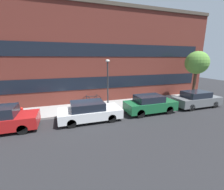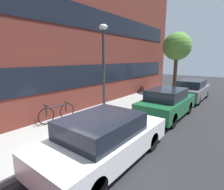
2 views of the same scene
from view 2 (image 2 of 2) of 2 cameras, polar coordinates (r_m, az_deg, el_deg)
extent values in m
plane|color=#232326|center=(5.65, -14.14, -18.15)|extent=(56.00, 56.00, 0.00)
cube|color=gray|center=(6.66, -21.78, -13.19)|extent=(28.00, 2.77, 0.14)
cube|color=maroon|center=(7.89, -31.73, 21.64)|extent=(28.00, 0.90, 8.71)
cube|color=black|center=(7.35, -28.35, 3.60)|extent=(25.76, 0.04, 1.10)
cube|color=silver|center=(5.03, -2.11, -15.13)|extent=(4.11, 1.80, 0.60)
cube|color=black|center=(4.69, -3.47, -9.89)|extent=(2.14, 1.58, 0.49)
cylinder|color=black|center=(6.49, -0.35, -10.90)|extent=(0.56, 0.18, 0.56)
cylinder|color=black|center=(5.72, 12.94, -14.46)|extent=(0.56, 0.18, 0.56)
cylinder|color=black|center=(4.96, -19.98, -19.32)|extent=(0.56, 0.18, 0.56)
cylinder|color=black|center=(3.90, -5.32, -28.17)|extent=(0.56, 0.18, 0.56)
cube|color=#195B33|center=(8.86, 17.51, -3.21)|extent=(3.90, 1.61, 0.68)
cube|color=black|center=(8.59, 17.39, 0.29)|extent=(2.03, 1.42, 0.47)
cylinder|color=black|center=(10.26, 16.05, -2.59)|extent=(0.63, 0.18, 0.63)
cylinder|color=black|center=(9.85, 23.81, -3.75)|extent=(0.63, 0.18, 0.63)
cylinder|color=black|center=(8.14, 9.63, -6.04)|extent=(0.63, 0.18, 0.63)
cylinder|color=black|center=(7.61, 19.26, -7.83)|extent=(0.63, 0.18, 0.63)
cube|color=slate|center=(13.17, 24.51, 0.98)|extent=(4.05, 1.63, 0.67)
cube|color=black|center=(12.93, 24.56, 3.39)|extent=(2.11, 1.44, 0.48)
cylinder|color=black|center=(14.59, 22.81, 1.02)|extent=(0.57, 0.18, 0.57)
cylinder|color=black|center=(14.30, 28.43, 0.31)|extent=(0.57, 0.18, 0.57)
cylinder|color=black|center=(12.22, 19.70, -0.69)|extent=(0.57, 0.18, 0.57)
cylinder|color=black|center=(11.87, 26.37, -1.59)|extent=(0.57, 0.18, 0.57)
torus|color=black|center=(7.63, -20.65, -6.47)|extent=(0.72, 0.10, 0.71)
torus|color=black|center=(8.08, -14.47, -5.05)|extent=(0.72, 0.10, 0.71)
cylinder|color=black|center=(7.75, -17.61, -3.49)|extent=(0.93, 0.13, 0.06)
cylinder|color=black|center=(8.00, -14.84, -3.73)|extent=(0.06, 0.06, 0.40)
cylinder|color=black|center=(7.58, -20.63, -4.98)|extent=(0.06, 0.06, 0.40)
ellipsoid|color=black|center=(7.94, -14.93, -2.11)|extent=(0.21, 0.10, 0.05)
cylinder|color=black|center=(7.51, -20.76, -3.29)|extent=(0.09, 0.44, 0.05)
cylinder|color=#473323|center=(14.65, 19.88, 6.60)|extent=(0.27, 0.27, 2.99)
sphere|color=#568C38|center=(14.63, 20.47, 14.70)|extent=(2.11, 2.11, 2.11)
cylinder|color=#2D2D30|center=(6.79, -2.70, 4.95)|extent=(0.11, 0.11, 3.68)
ellipsoid|color=silver|center=(6.83, -2.87, 21.32)|extent=(0.32, 0.32, 0.20)
camera|label=1|loc=(6.96, 113.67, 6.11)|focal=24.00mm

